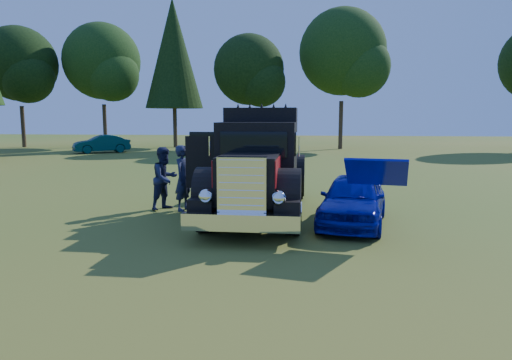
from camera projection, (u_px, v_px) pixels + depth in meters
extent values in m
plane|color=#325F1C|center=(251.00, 232.00, 10.90)|extent=(120.00, 120.00, 0.00)
cylinder|color=#2D2116|center=(341.00, 125.00, 39.67)|extent=(0.36, 0.36, 4.14)
sphere|color=black|center=(343.00, 52.00, 38.82)|extent=(7.36, 7.36, 7.36)
sphere|color=black|center=(360.00, 67.00, 37.94)|extent=(5.06, 5.06, 5.06)
cylinder|color=#2D2116|center=(175.00, 122.00, 41.87)|extent=(0.36, 0.36, 4.68)
cone|color=black|center=(173.00, 53.00, 41.04)|extent=(5.20, 5.20, 9.75)
cylinder|color=#2D2116|center=(105.00, 125.00, 43.22)|extent=(0.36, 0.36, 3.96)
sphere|color=black|center=(102.00, 61.00, 42.41)|extent=(7.04, 7.04, 7.04)
sphere|color=black|center=(112.00, 75.00, 41.57)|extent=(4.84, 4.84, 4.84)
cylinder|color=#2D2116|center=(249.00, 129.00, 40.15)|extent=(0.36, 0.36, 3.42)
sphere|color=black|center=(249.00, 70.00, 39.46)|extent=(6.08, 6.08, 6.08)
sphere|color=black|center=(261.00, 82.00, 38.73)|extent=(4.18, 4.18, 4.18)
cylinder|color=#2D2116|center=(23.00, 127.00, 42.08)|extent=(0.36, 0.36, 3.78)
sphere|color=black|center=(19.00, 64.00, 41.31)|extent=(6.72, 6.72, 6.72)
sphere|color=black|center=(27.00, 77.00, 40.51)|extent=(4.62, 4.62, 4.62)
cylinder|color=black|center=(205.00, 210.00, 10.86)|extent=(0.32, 1.10, 1.10)
cylinder|color=black|center=(293.00, 212.00, 10.62)|extent=(0.32, 1.10, 1.10)
cylinder|color=black|center=(237.00, 182.00, 15.58)|extent=(0.32, 1.10, 1.10)
cylinder|color=black|center=(298.00, 183.00, 15.34)|extent=(0.32, 1.10, 1.10)
cylinder|color=black|center=(246.00, 182.00, 15.55)|extent=(0.32, 1.10, 1.10)
cylinder|color=black|center=(289.00, 183.00, 15.38)|extent=(0.32, 1.10, 1.10)
cube|color=black|center=(260.00, 190.00, 13.29)|extent=(1.60, 6.40, 0.28)
cube|color=white|center=(240.00, 223.00, 9.51)|extent=(2.50, 0.22, 0.36)
cube|color=white|center=(242.00, 187.00, 9.71)|extent=(1.05, 0.30, 1.30)
cube|color=black|center=(249.00, 179.00, 10.74)|extent=(1.35, 1.80, 1.10)
cube|color=maroon|center=(220.00, 170.00, 10.79)|extent=(0.02, 1.80, 0.60)
cube|color=maroon|center=(278.00, 170.00, 10.63)|extent=(0.02, 1.80, 0.60)
cylinder|color=black|center=(209.00, 193.00, 10.79)|extent=(0.55, 1.24, 1.24)
cylinder|color=black|center=(289.00, 195.00, 10.57)|extent=(0.55, 1.24, 1.24)
sphere|color=white|center=(206.00, 196.00, 9.76)|extent=(0.32, 0.32, 0.32)
sphere|color=white|center=(279.00, 198.00, 9.58)|extent=(0.32, 0.32, 0.32)
cube|color=black|center=(257.00, 162.00, 12.23)|extent=(2.05, 1.30, 2.10)
cube|color=black|center=(254.00, 144.00, 11.50)|extent=(1.70, 0.05, 0.65)
cube|color=black|center=(262.00, 151.00, 13.48)|extent=(2.05, 1.30, 2.50)
cube|color=black|center=(267.00, 171.00, 15.21)|extent=(2.00, 2.00, 0.35)
cube|color=black|center=(204.00, 162.00, 13.03)|extent=(1.10, 0.13, 1.50)
cube|color=maroon|center=(205.00, 167.00, 13.10)|extent=(0.85, 0.07, 0.75)
imported|color=#07219F|center=(353.00, 199.00, 11.65)|extent=(2.22, 4.04, 1.30)
cube|color=#07219F|center=(376.00, 172.00, 9.85)|extent=(1.45, 1.15, 0.67)
imported|color=#21284F|center=(184.00, 178.00, 13.38)|extent=(0.62, 0.79, 1.93)
imported|color=#1D2D44|center=(165.00, 178.00, 13.54)|extent=(1.06, 1.14, 1.86)
imported|color=#092F38|center=(102.00, 144.00, 35.46)|extent=(4.22, 3.68, 1.38)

